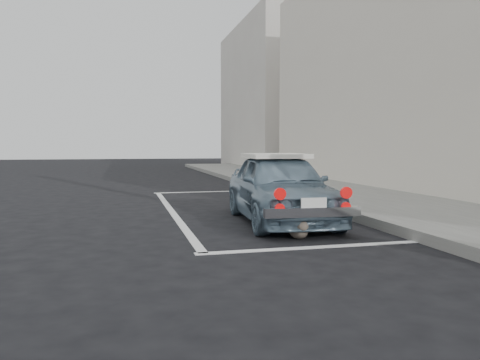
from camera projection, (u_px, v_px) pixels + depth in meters
name	position (u px, v px, depth m)	size (l,w,h in m)	color
ground	(267.00, 241.00, 5.94)	(80.00, 80.00, 0.00)	black
sidewalk	(400.00, 207.00, 8.64)	(2.80, 40.00, 0.15)	slate
shop_building	(472.00, 50.00, 11.09)	(3.50, 18.00, 7.00)	beige
building_far	(269.00, 97.00, 26.54)	(3.50, 10.00, 8.00)	#BBB2AA
pline_rear	(319.00, 247.00, 5.58)	(3.00, 0.12, 0.01)	silver
pline_front	(212.00, 192.00, 12.35)	(3.00, 0.12, 0.01)	silver
pline_side	(172.00, 211.00, 8.62)	(0.12, 7.00, 0.01)	silver
retro_coupe	(280.00, 187.00, 7.40)	(1.53, 3.35, 1.11)	slate
cat	(299.00, 229.00, 6.08)	(0.26, 0.56, 0.30)	#5F5548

